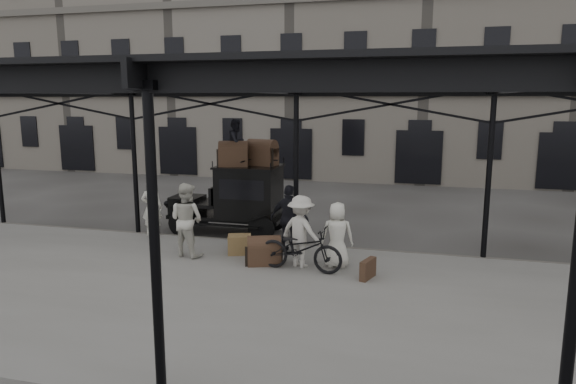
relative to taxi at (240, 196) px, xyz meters
The scene contains 18 objects.
ground 3.94m from the taxi, 56.36° to the right, with size 120.00×120.00×0.00m, color #383533.
platform 5.64m from the taxi, 67.92° to the right, with size 28.00×8.00×0.15m, color slate.
canopy 6.27m from the taxi, 66.78° to the right, with size 22.50×9.00×4.74m.
building_frontage 16.10m from the taxi, 82.05° to the left, with size 64.00×8.00×14.00m, color slate.
taxi is the anchor object (origin of this frame).
porter_left 2.66m from the taxi, 150.12° to the right, with size 0.62×0.40×1.69m, color silver.
porter_midleft 2.95m from the taxi, 97.82° to the right, with size 0.93×0.73×1.92m, color beige.
porter_centre 4.55m from the taxi, 39.03° to the right, with size 0.78×0.51×1.60m, color silver.
porter_official 2.86m from the taxi, 42.70° to the right, with size 1.06×0.44×1.81m, color black.
porter_right 4.04m from the taxi, 48.60° to the right, with size 1.14×0.65×1.76m, color beige.
bicycle 4.36m from the taxi, 50.75° to the right, with size 0.72×2.05×1.08m, color black.
porter_roof 1.69m from the taxi, 107.50° to the right, with size 0.69×0.54×1.42m, color black.
steamer_trunk_roof_near 1.32m from the taxi, 108.07° to the right, with size 0.87×0.53×0.64m, color #462E20, non-canonical shape.
steamer_trunk_roof_far 1.48m from the taxi, 16.81° to the left, with size 0.91×0.55×0.66m, color #462E20, non-canonical shape.
steamer_trunk_platform 3.65m from the taxi, 60.55° to the right, with size 0.82×0.50×0.60m, color #462E20, non-canonical shape.
wicker_hamper 2.70m from the taxi, 70.46° to the right, with size 0.60×0.45×0.50m, color olive.
suitcase_upright 5.64m from the taxi, 38.83° to the right, with size 0.15×0.60×0.45m, color #462E20.
suitcase_flat 2.96m from the taxi, 54.61° to the right, with size 0.60×0.15×0.40m, color #462E20.
Camera 1 is at (3.34, -11.64, 4.18)m, focal length 32.00 mm.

